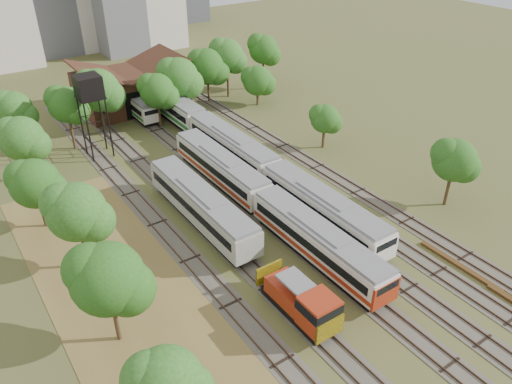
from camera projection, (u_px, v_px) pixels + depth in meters
ground at (423, 320)px, 40.66m from camera, size 240.00×240.00×0.00m
dry_grass_patch at (180, 355)px, 37.59m from camera, size 14.00×60.00×0.04m
tracks at (247, 191)px, 57.93m from camera, size 24.60×80.00×0.19m
railcar_red_set at (264, 201)px, 52.55m from camera, size 3.00×34.58×3.71m
railcar_green_set at (233, 147)px, 63.33m from camera, size 3.13×52.08×3.88m
railcar_rear at (131, 100)px, 78.19m from camera, size 2.71×16.08×3.34m
shunter_locomotive at (304, 304)px, 39.87m from camera, size 2.71×8.10×3.54m
old_grey_coach at (202, 206)px, 51.47m from camera, size 3.14×18.00×3.89m
water_tower at (89, 89)px, 61.25m from camera, size 3.12×3.12×10.78m
rail_pile_far at (460, 266)px, 46.35m from camera, size 0.54×8.67×0.28m
maintenance_shed at (131, 88)px, 79.51m from camera, size 16.45×11.55×7.58m
tree_band_left at (80, 233)px, 41.73m from camera, size 6.71×55.02×8.90m
tree_band_far at (164, 77)px, 73.93m from camera, size 45.36×10.45×9.64m
tree_band_right at (332, 113)px, 66.24m from camera, size 5.95×41.30×7.91m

